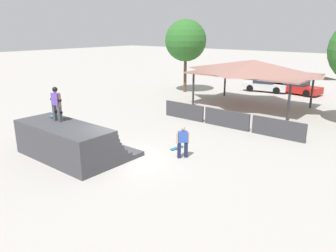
% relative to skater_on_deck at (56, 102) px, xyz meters
% --- Properties ---
extents(ground_plane, '(160.00, 160.00, 0.00)m').
position_rel_skater_on_deck_xyz_m(ground_plane, '(3.05, 1.32, -2.56)').
color(ground_plane, '#ADA8A0').
extents(quarter_pipe_ramp, '(5.14, 3.59, 1.62)m').
position_rel_skater_on_deck_xyz_m(quarter_pipe_ramp, '(0.72, 0.05, -1.83)').
color(quarter_pipe_ramp, '#424247').
rests_on(quarter_pipe_ramp, ground).
extents(skater_on_deck, '(0.70, 0.27, 1.63)m').
position_rel_skater_on_deck_xyz_m(skater_on_deck, '(0.00, 0.00, 0.00)').
color(skater_on_deck, '#4C4C51').
rests_on(skater_on_deck, quarter_pipe_ramp).
extents(skateboard_on_deck, '(0.83, 0.22, 0.09)m').
position_rel_skater_on_deck_xyz_m(skateboard_on_deck, '(-0.57, 0.22, -0.88)').
color(skateboard_on_deck, green).
rests_on(skateboard_on_deck, quarter_pipe_ramp).
extents(bystander_walking, '(0.45, 0.55, 1.54)m').
position_rel_skater_on_deck_xyz_m(bystander_walking, '(4.86, 3.29, -1.71)').
color(bystander_walking, '#1E2347').
rests_on(bystander_walking, ground).
extents(skateboard_on_ground, '(0.31, 0.80, 0.09)m').
position_rel_skater_on_deck_xyz_m(skateboard_on_ground, '(3.94, 4.07, -2.50)').
color(skateboard_on_ground, silver).
rests_on(skateboard_on_ground, ground).
extents(barrier_fence, '(9.45, 0.12, 1.05)m').
position_rel_skater_on_deck_xyz_m(barrier_fence, '(3.98, 8.97, -2.03)').
color(barrier_fence, '#3D3D42').
rests_on(barrier_fence, ground).
extents(pavilion_shelter, '(8.78, 5.80, 3.59)m').
position_rel_skater_on_deck_xyz_m(pavilion_shelter, '(2.66, 15.10, 0.48)').
color(pavilion_shelter, '#2D2D33').
rests_on(pavilion_shelter, ground).
extents(tree_beside_pavilion, '(3.81, 3.81, 6.69)m').
position_rel_skater_on_deck_xyz_m(tree_beside_pavilion, '(-5.05, 16.97, 2.21)').
color(tree_beside_pavilion, brown).
rests_on(tree_beside_pavilion, ground).
extents(parked_car_white, '(4.31, 2.33, 1.27)m').
position_rel_skater_on_deck_xyz_m(parked_car_white, '(0.82, 22.02, -1.96)').
color(parked_car_white, silver).
rests_on(parked_car_white, ground).
extents(parked_car_red, '(4.42, 2.27, 1.27)m').
position_rel_skater_on_deck_xyz_m(parked_car_red, '(3.65, 22.65, -1.96)').
color(parked_car_red, red).
rests_on(parked_car_red, ground).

